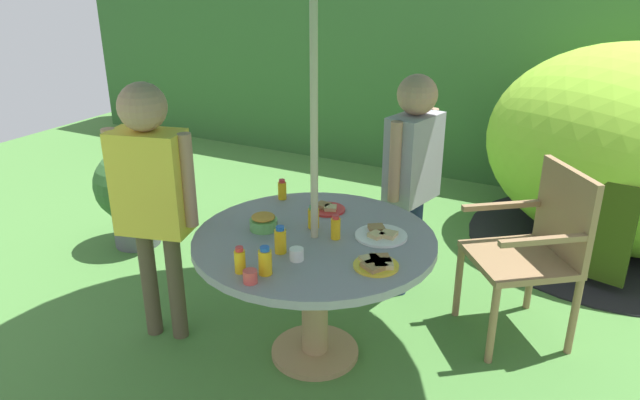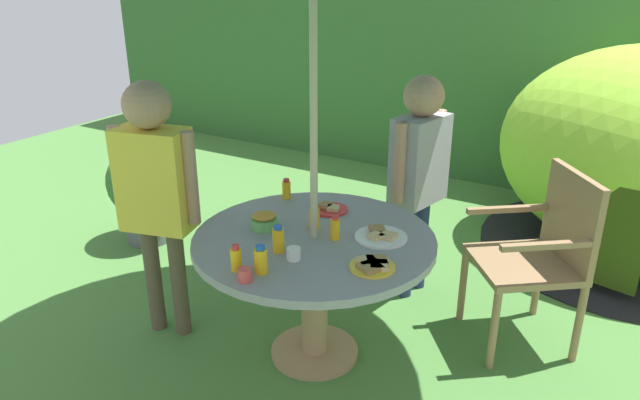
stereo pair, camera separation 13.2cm
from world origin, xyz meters
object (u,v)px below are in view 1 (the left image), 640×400
at_px(juice_bottle_center_front, 313,217).
at_px(cup_far, 297,254).
at_px(dome_tent, 630,150).
at_px(plate_near_left, 377,264).
at_px(juice_bottle_mid_right, 240,261).
at_px(plate_near_right, 327,209).
at_px(juice_bottle_mid_left, 265,261).
at_px(wooden_chair, 537,244).
at_px(potted_plant, 132,191).
at_px(juice_bottle_far_right, 282,190).
at_px(child_in_grey_shirt, 413,158).
at_px(juice_bottle_center_back, 280,240).
at_px(cup_near, 250,277).
at_px(garden_table, 315,261).
at_px(plate_front_edge, 381,235).
at_px(snack_bowl, 263,222).
at_px(juice_bottle_far_left, 336,228).
at_px(child_in_yellow_shirt, 151,183).

relative_size(juice_bottle_center_front, cup_far, 1.85).
xyz_separation_m(dome_tent, plate_near_left, (-0.93, -2.30, -0.01)).
xyz_separation_m(dome_tent, juice_bottle_mid_right, (-1.43, -2.62, 0.03)).
bearing_deg(plate_near_right, juice_bottle_mid_left, -83.77).
bearing_deg(juice_bottle_mid_left, wooden_chair, 50.16).
relative_size(potted_plant, juice_bottle_far_right, 6.18).
relative_size(potted_plant, child_in_grey_shirt, 0.53).
xyz_separation_m(plate_near_right, juice_bottle_center_back, (0.03, -0.53, 0.05)).
height_order(juice_bottle_mid_right, cup_near, juice_bottle_mid_right).
height_order(juice_bottle_mid_left, juice_bottle_mid_right, juice_bottle_mid_left).
height_order(garden_table, juice_bottle_center_front, juice_bottle_center_front).
bearing_deg(cup_far, wooden_chair, 47.25).
distance_m(child_in_grey_shirt, plate_front_edge, 0.74).
bearing_deg(plate_front_edge, juice_bottle_center_front, -170.33).
distance_m(child_in_grey_shirt, snack_bowl, 1.02).
bearing_deg(juice_bottle_far_left, dome_tent, 60.40).
bearing_deg(dome_tent, child_in_grey_shirt, -117.50).
distance_m(plate_near_right, cup_far, 0.58).
bearing_deg(child_in_grey_shirt, juice_bottle_mid_left, 3.40).
height_order(juice_bottle_far_left, juice_bottle_mid_left, juice_bottle_mid_left).
bearing_deg(juice_bottle_mid_right, child_in_yellow_shirt, 161.02).
xyz_separation_m(potted_plant, child_in_grey_shirt, (1.95, 0.31, 0.45)).
xyz_separation_m(juice_bottle_center_back, juice_bottle_mid_right, (-0.06, -0.24, -0.01)).
relative_size(potted_plant, juice_bottle_mid_right, 5.99).
xyz_separation_m(dome_tent, cup_near, (-1.34, -2.67, 0.00)).
bearing_deg(dome_tent, juice_bottle_far_right, -119.87).
xyz_separation_m(potted_plant, juice_bottle_mid_left, (1.75, -0.97, 0.33)).
bearing_deg(juice_bottle_mid_left, plate_near_right, 96.23).
height_order(child_in_yellow_shirt, juice_bottle_center_back, child_in_yellow_shirt).
xyz_separation_m(dome_tent, potted_plant, (-3.07, -1.61, -0.30)).
bearing_deg(plate_near_right, cup_far, -76.50).
distance_m(plate_near_left, juice_bottle_center_front, 0.50).
distance_m(garden_table, snack_bowl, 0.32).
bearing_deg(juice_bottle_center_back, juice_bottle_mid_right, -103.49).
height_order(child_in_yellow_shirt, juice_bottle_mid_right, child_in_yellow_shirt).
bearing_deg(snack_bowl, juice_bottle_far_left, 11.01).
distance_m(wooden_chair, dome_tent, 1.50).
xyz_separation_m(snack_bowl, plate_front_edge, (0.55, 0.19, -0.03)).
relative_size(garden_table, cup_far, 18.56).
xyz_separation_m(juice_bottle_mid_left, cup_near, (-0.02, -0.09, -0.03)).
bearing_deg(potted_plant, cup_far, -23.98).
relative_size(wooden_chair, potted_plant, 1.32).
bearing_deg(cup_far, plate_near_left, 17.23).
height_order(juice_bottle_far_right, cup_far, juice_bottle_far_right).
bearing_deg(juice_bottle_center_front, cup_near, -87.55).
bearing_deg(child_in_yellow_shirt, plate_front_edge, 3.52).
height_order(juice_bottle_far_right, juice_bottle_center_front, juice_bottle_center_front).
bearing_deg(juice_bottle_mid_left, juice_bottle_far_left, 75.93).
distance_m(juice_bottle_far_right, juice_bottle_center_front, 0.42).
xyz_separation_m(plate_near_left, juice_bottle_mid_left, (-0.40, -0.28, 0.04)).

